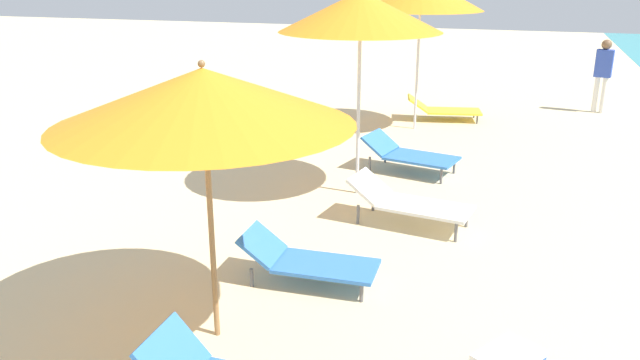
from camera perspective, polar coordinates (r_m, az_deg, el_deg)
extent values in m
cylinder|color=olive|center=(5.50, -9.77, -4.97)|extent=(0.05, 0.05, 1.95)
cone|color=orange|center=(5.14, -10.51, 7.42)|extent=(2.46, 2.46, 0.46)
sphere|color=olive|center=(5.10, -10.68, 10.29)|extent=(0.06, 0.06, 0.06)
cube|color=blue|center=(6.58, 0.59, -7.79)|extent=(1.07, 0.62, 0.04)
cube|color=blue|center=(6.72, -5.25, -5.83)|extent=(0.40, 0.59, 0.30)
cylinder|color=#59595E|center=(6.76, 4.63, -8.25)|extent=(0.04, 0.04, 0.20)
cylinder|color=#59595E|center=(6.35, 3.77, -10.13)|extent=(0.04, 0.04, 0.20)
cylinder|color=#59595E|center=(7.05, -4.77, -7.08)|extent=(0.04, 0.04, 0.20)
cylinder|color=#59595E|center=(6.65, -6.20, -8.78)|extent=(0.04, 0.04, 0.20)
cube|color=blue|center=(4.88, -13.16, -15.23)|extent=(0.33, 0.59, 0.36)
cylinder|color=silver|center=(8.99, 3.49, 5.84)|extent=(0.05, 0.05, 2.33)
cone|color=orange|center=(8.79, 3.68, 14.99)|extent=(2.24, 2.24, 0.54)
cube|color=blue|center=(10.20, 9.19, 1.97)|extent=(1.22, 0.92, 0.04)
cube|color=blue|center=(10.43, 5.47, 3.39)|extent=(0.55, 0.77, 0.30)
cylinder|color=#59595E|center=(10.37, 12.05, 1.24)|extent=(0.04, 0.04, 0.25)
cylinder|color=#59595E|center=(9.83, 10.91, 0.35)|extent=(0.04, 0.04, 0.25)
cylinder|color=#59595E|center=(10.79, 5.92, 2.24)|extent=(0.04, 0.04, 0.25)
cylinder|color=#59595E|center=(10.27, 4.52, 1.44)|extent=(0.04, 0.04, 0.25)
cube|color=white|center=(8.09, 9.52, -2.47)|extent=(1.22, 0.78, 0.04)
cube|color=white|center=(8.27, 4.50, -0.58)|extent=(0.51, 0.67, 0.32)
cylinder|color=#59595E|center=(8.26, 13.13, -3.34)|extent=(0.04, 0.04, 0.25)
cylinder|color=#59595E|center=(7.80, 12.20, -4.63)|extent=(0.04, 0.04, 0.25)
cylinder|color=#59595E|center=(8.62, 4.83, -1.98)|extent=(0.04, 0.04, 0.25)
cylinder|color=#59595E|center=(8.17, 3.46, -3.12)|extent=(0.04, 0.04, 0.25)
cylinder|color=silver|center=(12.99, 8.78, 9.70)|extent=(0.05, 0.05, 2.37)
cube|color=yellow|center=(14.06, 11.99, 6.11)|extent=(1.26, 0.88, 0.04)
cube|color=yellow|center=(13.98, 8.82, 6.89)|extent=(0.56, 0.74, 0.31)
cylinder|color=#59595E|center=(14.42, 13.76, 5.84)|extent=(0.04, 0.04, 0.18)
cylinder|color=#59595E|center=(13.87, 14.03, 5.32)|extent=(0.04, 0.04, 0.18)
cylinder|color=#59595E|center=(14.31, 8.57, 6.07)|extent=(0.04, 0.04, 0.18)
cylinder|color=#59595E|center=(13.75, 8.64, 5.56)|extent=(0.04, 0.04, 0.18)
cylinder|color=silver|center=(15.84, 23.66, 7.10)|extent=(0.11, 0.11, 0.82)
cylinder|color=silver|center=(15.82, 24.27, 7.01)|extent=(0.11, 0.11, 0.82)
cube|color=#334CB2|center=(15.72, 24.31, 9.59)|extent=(0.40, 0.29, 0.61)
sphere|color=brown|center=(15.67, 24.51, 11.09)|extent=(0.22, 0.22, 0.22)
cube|color=white|center=(5.27, 16.71, -14.97)|extent=(0.58, 0.63, 0.05)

